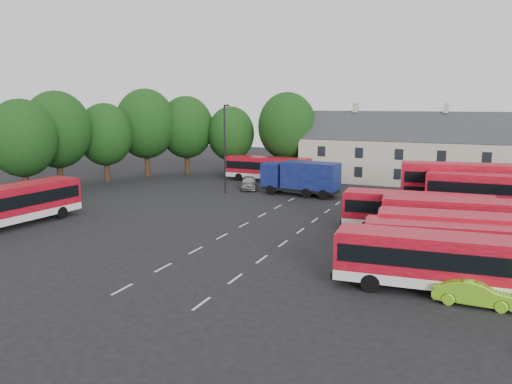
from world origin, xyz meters
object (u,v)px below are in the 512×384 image
bus_row_a (443,259)px  box_truck (301,177)px  lime_car (475,292)px  bus_dd_south (490,196)px  lamppost (225,147)px  silver_car (249,183)px  bus_west (12,202)px

bus_row_a → box_truck: bearing=118.9°
bus_row_a → lime_car: bus_row_a is taller
bus_dd_south → lamppost: size_ratio=1.05×
bus_row_a → silver_car: (-22.95, 25.61, -1.15)m
bus_dd_south → box_truck: (-18.69, 6.17, -0.30)m
bus_west → lime_car: bus_west is taller
bus_west → lime_car: 35.25m
bus_row_a → lime_car: (1.70, -1.03, -1.24)m
box_truck → lime_car: 30.87m
box_truck → lime_car: (17.68, -25.27, -1.43)m
box_truck → lime_car: bearing=-49.9°
bus_row_a → silver_car: 34.41m
lime_car → bus_row_a: bearing=58.7°
bus_row_a → bus_dd_south: bearing=76.9°
silver_car → lime_car: size_ratio=1.09×
bus_row_a → lime_car: bearing=-35.7°
bus_row_a → box_truck: (-15.98, 24.24, 0.18)m
bus_row_a → lamppost: bearing=133.1°
box_truck → lamppost: (-8.32, -2.06, 3.18)m
box_truck → bus_west: bearing=-122.3°
bus_dd_south → lamppost: 27.47m
box_truck → lamppost: 9.14m
lime_car → lamppost: bearing=48.1°
silver_car → lime_car: silver_car is taller
bus_west → lime_car: size_ratio=2.96×
silver_car → bus_west: bearing=-137.7°
bus_dd_south → bus_west: 39.81m
box_truck → lime_car: size_ratio=2.12×
bus_dd_south → lamppost: lamppost is taller
bus_west → silver_car: 26.41m
bus_dd_south → lime_car: bearing=-94.4°
silver_car → lime_car: bearing=-71.5°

